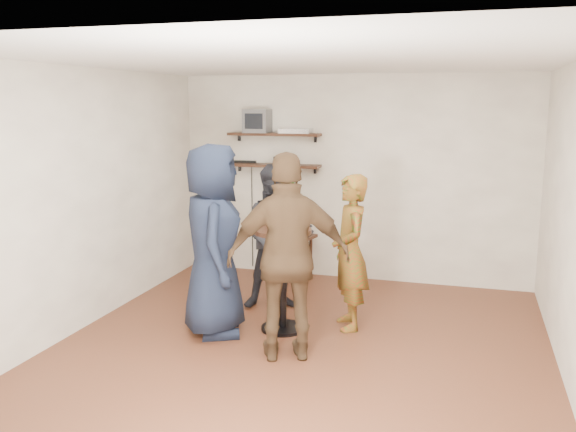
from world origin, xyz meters
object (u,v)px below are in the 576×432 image
object	(u,v)px
side_table	(293,243)
person_plaid	(350,252)
radio	(283,160)
person_dark	(278,238)
person_navy	(213,241)
crt_monitor	(258,121)
person_brown	(289,258)
drinks_table	(283,266)
dvd_deck	(296,131)

from	to	relation	value
side_table	person_plaid	bearing A→B (deg)	-55.05
radio	person_plaid	bearing A→B (deg)	-53.60
person_dark	person_navy	size ratio (longest dim) A/B	0.85
crt_monitor	person_navy	bearing A→B (deg)	-82.01
side_table	person_dark	size ratio (longest dim) A/B	0.36
radio	person_dark	distance (m)	1.51
side_table	person_brown	size ratio (longest dim) A/B	0.31
radio	person_dark	world-z (taller)	person_dark
person_navy	drinks_table	bearing A→B (deg)	-90.00
person_plaid	person_navy	xyz separation A→B (m)	(-1.24, -0.53, 0.15)
drinks_table	person_navy	size ratio (longest dim) A/B	0.55
dvd_deck	person_navy	bearing A→B (deg)	-95.35
side_table	drinks_table	distance (m)	1.79
crt_monitor	person_plaid	distance (m)	2.57
person_plaid	person_navy	size ratio (longest dim) A/B	0.83
crt_monitor	person_brown	size ratio (longest dim) A/B	0.17
side_table	person_navy	bearing A→B (deg)	-96.15
dvd_deck	radio	xyz separation A→B (m)	(-0.17, 0.00, -0.38)
person_dark	person_navy	bearing A→B (deg)	-134.17
radio	person_brown	size ratio (longest dim) A/B	0.12
person_dark	dvd_deck	bearing A→B (deg)	76.15
person_navy	person_brown	size ratio (longest dim) A/B	1.02
dvd_deck	person_plaid	size ratio (longest dim) A/B	0.26
drinks_table	person_brown	distance (m)	0.72
drinks_table	person_plaid	world-z (taller)	person_plaid
person_brown	drinks_table	bearing A→B (deg)	-90.00
radio	person_dark	size ratio (longest dim) A/B	0.14
drinks_table	person_navy	bearing A→B (deg)	-156.90
dvd_deck	person_plaid	bearing A→B (deg)	-57.72
side_table	person_plaid	size ratio (longest dim) A/B	0.37
crt_monitor	dvd_deck	xyz separation A→B (m)	(0.51, 0.00, -0.12)
radio	drinks_table	world-z (taller)	radio
dvd_deck	side_table	xyz separation A→B (m)	(0.01, -0.17, -1.42)
side_table	person_brown	distance (m)	2.49
person_plaid	person_dark	xyz separation A→B (m)	(-0.87, 0.36, 0.02)
radio	person_navy	world-z (taller)	person_navy
radio	person_brown	world-z (taller)	person_brown
side_table	radio	bearing A→B (deg)	136.66
side_table	dvd_deck	bearing A→B (deg)	93.93
person_plaid	person_dark	bearing A→B (deg)	-136.04
person_plaid	crt_monitor	bearing A→B (deg)	-160.23
side_table	person_dark	bearing A→B (deg)	-81.84
drinks_table	person_brown	size ratio (longest dim) A/B	0.56
dvd_deck	person_navy	xyz separation A→B (m)	(-0.20, -2.18, -0.96)
crt_monitor	radio	distance (m)	0.60
person_dark	radio	bearing A→B (deg)	83.59
side_table	drinks_table	size ratio (longest dim) A/B	0.56
drinks_table	person_plaid	xyz separation A→B (m)	(0.62, 0.27, 0.11)
person_brown	radio	bearing A→B (deg)	-93.40
dvd_deck	radio	distance (m)	0.42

